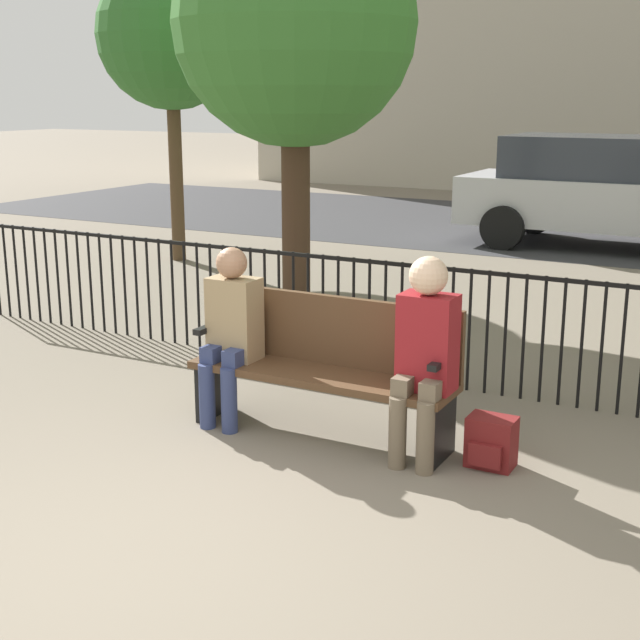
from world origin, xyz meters
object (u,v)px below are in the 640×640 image
seated_person_0 (231,326)px  seated_person_1 (425,348)px  park_bench (326,362)px  backpack (491,442)px  tree_0 (171,36)px  parked_car_0 (603,190)px  tree_2 (295,24)px

seated_person_0 → seated_person_1: (1.41, 0.00, 0.04)m
park_bench → seated_person_1: 0.79m
park_bench → backpack: bearing=-0.8°
park_bench → seated_person_0: size_ratio=1.48×
park_bench → seated_person_1: size_ratio=1.41×
seated_person_1 → backpack: 0.71m
backpack → tree_0: (-5.94, 4.72, 2.78)m
park_bench → tree_0: (-4.79, 4.70, 2.44)m
seated_person_0 → backpack: size_ratio=3.88×
park_bench → parked_car_0: size_ratio=0.43×
tree_0 → parked_car_0: (4.85, 3.78, -2.09)m
seated_person_0 → tree_0: size_ratio=0.31×
backpack → tree_2: tree_2 is taller
seated_person_0 → tree_2: 4.26m
seated_person_0 → seated_person_1: seated_person_1 is taller
parked_car_0 → tree_2: bearing=-112.3°
park_bench → seated_person_1: bearing=-9.5°
seated_person_0 → tree_0: tree_0 is taller
park_bench → tree_0: tree_0 is taller
seated_person_1 → tree_0: size_ratio=0.33×
seated_person_0 → seated_person_1: 1.41m
tree_0 → parked_car_0: 6.50m
tree_2 → parked_car_0: (2.15, 5.25, -2.05)m
seated_person_1 → tree_2: (-2.83, 3.35, 2.17)m
seated_person_0 → parked_car_0: (0.73, 8.61, 0.16)m
seated_person_0 → seated_person_1: size_ratio=0.95×
seated_person_0 → park_bench: bearing=11.0°
seated_person_1 → backpack: seated_person_1 is taller
backpack → seated_person_0: bearing=-176.4°
seated_person_0 → backpack: bearing=3.6°
seated_person_0 → parked_car_0: size_ratio=0.29×
tree_0 → park_bench: bearing=-44.5°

